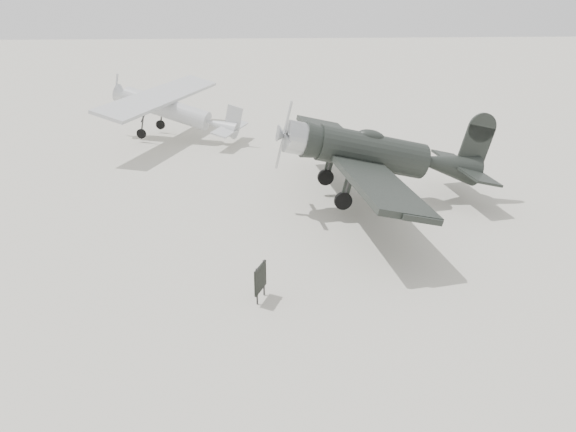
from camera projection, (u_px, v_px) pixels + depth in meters
name	position (u px, v px, depth m)	size (l,w,h in m)	color
ground	(263.00, 264.00, 20.55)	(160.00, 160.00, 0.00)	#ABA898
lowwing_monoplane	(381.00, 154.00, 25.13)	(9.96, 13.91, 4.47)	black
highwing_monoplane	(171.00, 106.00, 35.36)	(8.78, 12.13, 3.48)	#A8AAAD
sign_board	(260.00, 279.00, 18.03)	(0.40, 0.85, 1.30)	#333333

